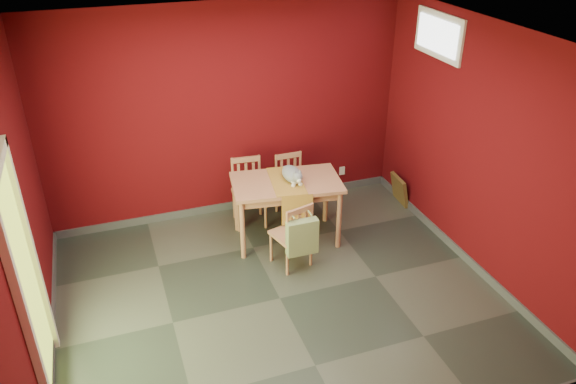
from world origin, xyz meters
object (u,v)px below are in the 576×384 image
object	(u,v)px
chair_near	(293,234)
tote_bag	(302,237)
cat	(292,172)
dining_table	(286,188)
chair_far_left	(249,191)
chair_far_right	(292,185)
picture_frame	(399,190)

from	to	relation	value
chair_near	tote_bag	distance (m)	0.22
tote_bag	cat	size ratio (longest dim) A/B	1.10
dining_table	chair_far_left	world-z (taller)	chair_far_left
chair_far_right	picture_frame	bearing A→B (deg)	-7.62
cat	dining_table	bearing A→B (deg)	-145.45
chair_far_left	tote_bag	xyz separation A→B (m)	(0.24, -1.28, 0.05)
chair_far_right	tote_bag	bearing A→B (deg)	-104.90
picture_frame	chair_far_right	bearing A→B (deg)	172.38
dining_table	chair_near	world-z (taller)	chair_near
tote_bag	cat	bearing A→B (deg)	78.65
chair_far_right	dining_table	bearing A→B (deg)	-116.01
tote_bag	chair_far_right	bearing A→B (deg)	75.10
chair_far_right	cat	bearing A→B (deg)	-109.81
dining_table	chair_far_right	xyz separation A→B (m)	(0.26, 0.53, -0.27)
dining_table	chair_far_left	size ratio (longest dim) A/B	1.59
cat	tote_bag	bearing A→B (deg)	-71.25
cat	chair_far_right	bearing A→B (deg)	100.29
picture_frame	chair_far_left	bearing A→B (deg)	174.20
chair_far_right	chair_far_left	bearing A→B (deg)	178.93
dining_table	tote_bag	xyz separation A→B (m)	(-0.08, -0.74, -0.20)
dining_table	picture_frame	distance (m)	1.84
chair_near	cat	xyz separation A→B (m)	(0.18, 0.55, 0.48)
chair_far_right	cat	xyz separation A→B (m)	(-0.19, -0.52, 0.48)
dining_table	chair_far_left	bearing A→B (deg)	120.67
cat	picture_frame	xyz separation A→B (m)	(1.67, 0.32, -0.71)
chair_far_right	chair_near	distance (m)	1.13
chair_far_right	cat	world-z (taller)	cat
tote_bag	picture_frame	bearing A→B (deg)	30.47
chair_far_left	tote_bag	distance (m)	1.30
dining_table	cat	size ratio (longest dim) A/B	3.09
chair_far_right	chair_near	world-z (taller)	chair_far_right
picture_frame	tote_bag	bearing A→B (deg)	-149.53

